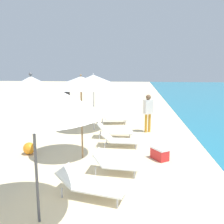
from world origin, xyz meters
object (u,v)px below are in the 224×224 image
(lounger_nearest_shoreside, at_px, (91,184))
(umbrella_second, at_px, (81,83))
(umbrella_nearest, at_px, (32,96))
(person_walking_mid, at_px, (148,110))
(beach_ball, at_px, (29,148))
(person_walking_near, at_px, (66,101))
(umbrella_farthest, at_px, (93,80))
(lounger_farthest_inland, at_px, (114,131))
(cooler_box, at_px, (160,153))
(lounger_second_shoreside, at_px, (119,140))
(lounger_farthest_shoreside, at_px, (113,118))
(lounger_second_inland, at_px, (115,163))

(lounger_nearest_shoreside, height_order, umbrella_second, umbrella_second)
(umbrella_nearest, distance_m, person_walking_mid, 6.95)
(beach_ball, bearing_deg, lounger_nearest_shoreside, -44.42)
(person_walking_near, bearing_deg, umbrella_farthest, 25.16)
(umbrella_nearest, relative_size, beach_ball, 7.06)
(lounger_farthest_inland, bearing_deg, umbrella_farthest, 129.80)
(person_walking_mid, bearing_deg, umbrella_nearest, 132.41)
(beach_ball, relative_size, cooler_box, 0.61)
(umbrella_farthest, bearing_deg, umbrella_second, -86.48)
(umbrella_nearest, height_order, cooler_box, umbrella_nearest)
(lounger_nearest_shoreside, xyz_separation_m, lounger_second_shoreside, (0.39, 3.45, -0.03))
(umbrella_farthest, bearing_deg, beach_ball, -116.01)
(person_walking_near, relative_size, person_walking_mid, 1.08)
(lounger_farthest_shoreside, bearing_deg, lounger_farthest_inland, -93.02)
(lounger_second_shoreside, xyz_separation_m, umbrella_farthest, (-1.27, 2.17, 1.95))
(umbrella_nearest, relative_size, lounger_farthest_inland, 1.95)
(umbrella_farthest, bearing_deg, lounger_nearest_shoreside, -81.12)
(umbrella_nearest, xyz_separation_m, lounger_farthest_inland, (0.89, 5.45, -2.02))
(umbrella_nearest, bearing_deg, cooler_box, 53.10)
(person_walking_near, height_order, person_walking_mid, person_walking_near)
(lounger_farthest_inland, distance_m, beach_ball, 3.29)
(person_walking_near, bearing_deg, cooler_box, 18.75)
(lounger_second_inland, bearing_deg, lounger_nearest_shoreside, -102.51)
(lounger_nearest_shoreside, bearing_deg, beach_ball, 148.74)
(umbrella_nearest, height_order, lounger_second_inland, umbrella_nearest)
(umbrella_farthest, xyz_separation_m, person_walking_mid, (2.34, -0.14, -1.22))
(person_walking_near, bearing_deg, lounger_farthest_shoreside, 62.08)
(umbrella_second, distance_m, lounger_second_shoreside, 2.62)
(lounger_farthest_shoreside, bearing_deg, umbrella_farthest, -128.65)
(umbrella_second, height_order, lounger_farthest_inland, umbrella_second)
(cooler_box, bearing_deg, lounger_nearest_shoreside, -125.93)
(lounger_farthest_shoreside, bearing_deg, umbrella_second, -105.44)
(lounger_farthest_inland, bearing_deg, lounger_second_shoreside, -75.44)
(umbrella_nearest, bearing_deg, beach_ball, 116.20)
(umbrella_second, bearing_deg, cooler_box, 2.03)
(lounger_nearest_shoreside, bearing_deg, lounger_second_shoreside, 96.69)
(lounger_second_inland, height_order, umbrella_farthest, umbrella_farthest)
(umbrella_nearest, xyz_separation_m, lounger_nearest_shoreside, (0.79, 0.97, -2.03))
(lounger_nearest_shoreside, distance_m, beach_ball, 3.43)
(person_walking_near, relative_size, beach_ball, 4.56)
(umbrella_farthest, bearing_deg, umbrella_nearest, -89.24)
(lounger_second_shoreside, bearing_deg, umbrella_second, -129.74)
(umbrella_second, height_order, beach_ball, umbrella_second)
(lounger_second_inland, bearing_deg, lounger_farthest_inland, 101.55)
(lounger_farthest_shoreside, relative_size, person_walking_near, 0.78)
(umbrella_second, bearing_deg, person_walking_mid, 56.52)
(umbrella_farthest, bearing_deg, lounger_farthest_inland, -49.13)
(lounger_nearest_shoreside, relative_size, lounger_second_shoreside, 1.20)
(umbrella_second, relative_size, beach_ball, 6.69)
(umbrella_nearest, relative_size, cooler_box, 4.31)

